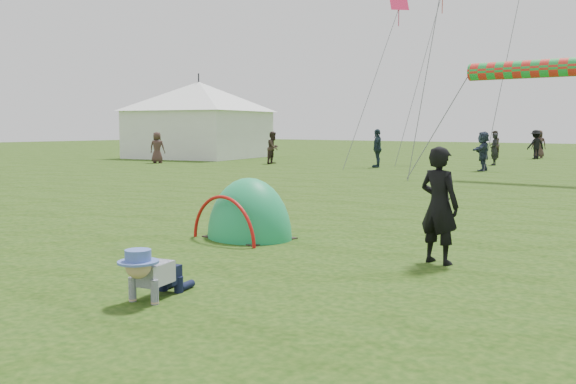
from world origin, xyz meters
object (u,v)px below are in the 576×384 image
Objects in this scene: crawling_toddler at (151,272)px; standing_adult at (439,205)px; popup_tent at (249,238)px; event_marquee at (199,117)px.

standing_adult is at bearing 51.43° from crawling_toddler.
event_marquee is at bearing 143.93° from popup_tent.
popup_tent is 29.19m from event_marquee.
crawling_toddler is at bearing -57.68° from popup_tent.
standing_adult is 0.23× the size of event_marquee.
standing_adult is (3.47, 0.04, 0.82)m from popup_tent.
popup_tent reaches higher than crawling_toddler.
crawling_toddler is at bearing -57.18° from event_marquee.
crawling_toddler is 4.12m from standing_adult.
popup_tent is (-1.73, 3.67, -0.31)m from crawling_toddler.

